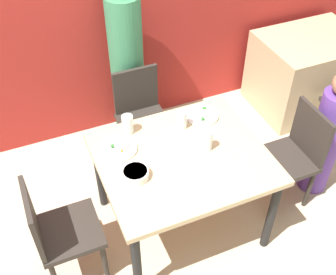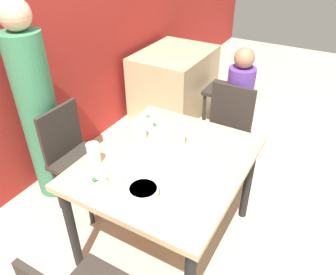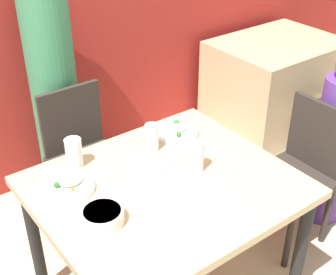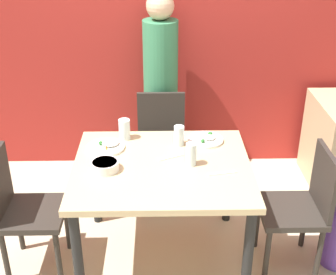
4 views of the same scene
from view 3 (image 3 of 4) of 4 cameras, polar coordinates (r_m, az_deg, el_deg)
name	(u,v)px [view 3 (image 3 of 4)]	position (r m, az deg, el deg)	size (l,w,h in m)	color
dining_table	(165,199)	(2.13, -0.31, -7.56)	(1.10, 0.95, 0.73)	tan
chair_adult_spot	(84,153)	(2.81, -10.18, -1.89)	(0.40, 0.40, 0.84)	#2D2823
chair_child_spot	(300,170)	(2.72, 15.75, -3.84)	(0.40, 0.40, 0.84)	#2D2823
person_adult	(55,90)	(2.92, -13.64, 5.61)	(0.28, 0.28, 1.59)	#387F56
person_child	(334,145)	(2.90, 19.57, -0.82)	(0.24, 0.24, 1.11)	#5B3893
bowl_curry	(103,216)	(1.88, -7.99, -9.44)	(0.17, 0.17, 0.06)	white
plate_rice_adult	(67,186)	(2.09, -12.23, -5.77)	(0.25, 0.25, 0.05)	white
plate_rice_child	(176,131)	(2.43, 0.94, 0.81)	(0.24, 0.24, 0.05)	white
glass_water_tall	(152,137)	(2.27, -1.97, 0.04)	(0.07, 0.07, 0.14)	silver
glass_water_short	(198,157)	(2.12, 3.64, -2.34)	(0.07, 0.07, 0.15)	silver
glass_water_center	(74,153)	(2.19, -11.40, -1.84)	(0.08, 0.08, 0.14)	silver
fork_steel	(241,166)	(2.21, 8.94, -3.49)	(0.18, 0.05, 0.01)	silver
spoon_steel	(164,169)	(2.16, -0.54, -3.85)	(0.17, 0.09, 0.01)	silver
background_table	(273,86)	(3.88, 12.71, 6.14)	(0.96, 0.73, 0.75)	tan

